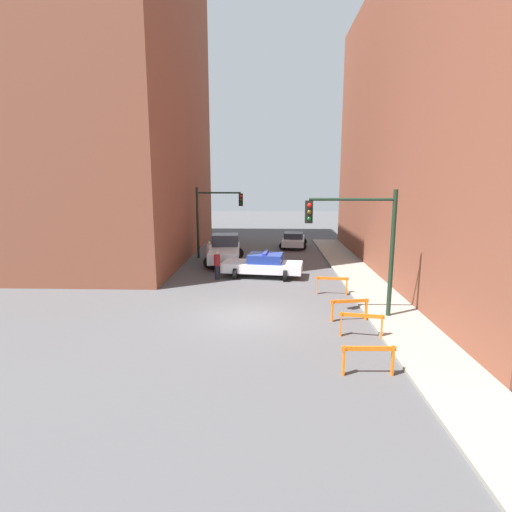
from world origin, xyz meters
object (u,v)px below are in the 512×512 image
traffic_light_near (364,234)px  traffic_light_far (212,212)px  pedestrian_crossing (217,265)px  pedestrian_corner (209,253)px  barrier_corner (332,283)px  police_car (263,265)px  white_truck (225,250)px  barrier_mid (361,321)px  barrier_front (368,355)px  parked_car_near (294,240)px  barrier_back (349,306)px

traffic_light_near → traffic_light_far: bearing=121.7°
traffic_light_near → pedestrian_crossing: 9.75m
pedestrian_corner → barrier_corner: pedestrian_corner is taller
traffic_light_near → police_car: bearing=120.4°
white_truck → barrier_mid: white_truck is taller
white_truck → barrier_corner: white_truck is taller
pedestrian_corner → barrier_mid: bearing=-73.1°
police_car → barrier_front: (3.32, -12.20, -0.11)m
traffic_light_near → white_truck: size_ratio=0.94×
pedestrian_crossing → barrier_front: bearing=-42.5°
pedestrian_corner → traffic_light_near: bearing=-66.6°
traffic_light_near → parked_car_near: (-1.77, 17.94, -2.86)m
parked_car_near → pedestrian_corner: size_ratio=2.68×
white_truck → barrier_corner: (6.29, -7.79, -0.29)m
pedestrian_crossing → barrier_mid: 10.69m
white_truck → traffic_light_far: bearing=117.9°
pedestrian_crossing → barrier_corner: 6.87m
police_car → barrier_corner: bearing=-128.5°
parked_car_near → barrier_corner: bearing=-80.0°
white_truck → parked_car_near: 8.45m
traffic_light_far → barrier_front: (7.16, -18.08, -2.78)m
white_truck → pedestrian_corner: bearing=-137.4°
barrier_front → barrier_mid: 2.95m
white_truck → barrier_corner: 10.02m
pedestrian_corner → police_car: bearing=-54.2°
barrier_front → barrier_mid: (0.44, 2.91, 0.00)m
traffic_light_far → barrier_front: 19.64m
white_truck → barrier_mid: bearing=-68.0°
pedestrian_corner → barrier_mid: pedestrian_corner is taller
barrier_corner → pedestrian_corner: bearing=136.8°
police_car → pedestrian_corner: (-3.70, 3.11, 0.14)m
pedestrian_corner → barrier_front: pedestrian_corner is taller
police_car → pedestrian_crossing: bearing=113.0°
traffic_light_near → barrier_front: 5.90m
traffic_light_near → pedestrian_corner: (-7.89, 10.26, -2.67)m
parked_car_near → traffic_light_far: bearing=-136.2°
parked_car_near → barrier_back: parked_car_near is taller
police_car → barrier_back: police_car is taller
police_car → barrier_back: bearing=-146.4°
traffic_light_near → white_truck: (-6.94, 11.26, -2.62)m
traffic_light_far → barrier_front: size_ratio=3.25×
white_truck → barrier_corner: bearing=-55.0°
pedestrian_crossing → police_car: bearing=35.5°
white_truck → barrier_mid: size_ratio=3.49×
traffic_light_near → barrier_front: size_ratio=3.25×
traffic_light_near → police_car: size_ratio=1.06×
pedestrian_crossing → barrier_mid: size_ratio=1.05×
white_truck → pedestrian_corner: 1.38m
pedestrian_corner → barrier_corner: size_ratio=1.04×
barrier_corner → pedestrian_crossing: bearing=154.6°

